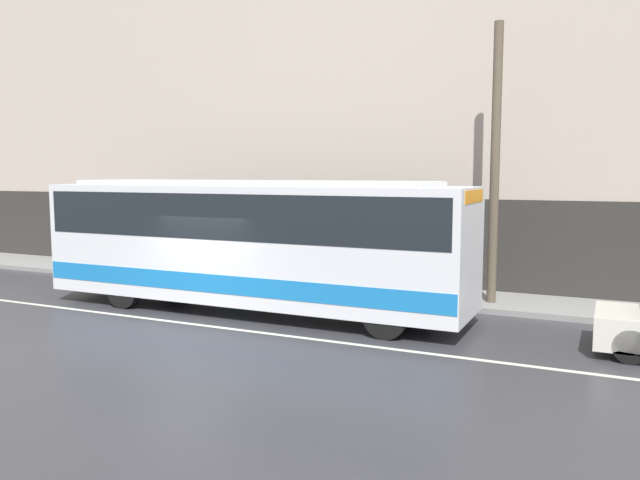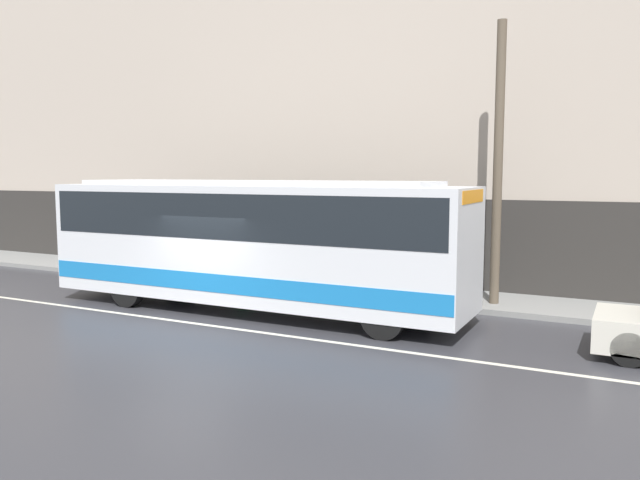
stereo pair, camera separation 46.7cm
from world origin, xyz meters
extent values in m
plane|color=#333338|center=(0.00, 0.00, 0.00)|extent=(60.00, 60.00, 0.00)
cube|color=gray|center=(0.00, 5.26, 0.07)|extent=(60.00, 2.52, 0.15)
cube|color=#B7A899|center=(0.00, 6.67, 5.91)|extent=(60.00, 0.30, 11.82)
cube|color=#2D2B28|center=(0.00, 6.51, 1.40)|extent=(60.00, 0.06, 2.80)
cube|color=beige|center=(0.00, 0.00, 0.00)|extent=(54.00, 0.14, 0.01)
cube|color=silver|center=(0.60, 1.78, 1.80)|extent=(11.28, 2.48, 2.89)
cube|color=#1972BF|center=(0.60, 1.78, 0.90)|extent=(11.22, 2.50, 0.45)
cube|color=black|center=(0.60, 1.78, 2.51)|extent=(10.94, 2.50, 1.10)
cube|color=orange|center=(6.19, 1.78, 3.05)|extent=(0.12, 1.86, 0.28)
cube|color=silver|center=(0.60, 1.78, 3.30)|extent=(9.59, 2.10, 0.12)
cylinder|color=black|center=(4.64, 0.70, 0.49)|extent=(0.98, 0.28, 0.98)
cylinder|color=black|center=(4.64, 2.86, 0.49)|extent=(0.98, 0.28, 0.98)
cylinder|color=black|center=(-2.64, 0.70, 0.49)|extent=(0.98, 0.28, 0.98)
cylinder|color=black|center=(-2.64, 2.86, 0.49)|extent=(0.98, 0.28, 0.98)
cylinder|color=black|center=(9.36, 0.98, 0.33)|extent=(0.65, 0.20, 0.65)
cylinder|color=black|center=(9.36, 2.59, 0.33)|extent=(0.65, 0.20, 0.65)
cylinder|color=brown|center=(6.14, 4.86, 3.76)|extent=(0.24, 0.24, 7.23)
cylinder|color=#1E5933|center=(-2.26, 5.52, 0.83)|extent=(0.36, 0.36, 1.36)
sphere|color=tan|center=(-2.26, 5.52, 1.63)|extent=(0.25, 0.25, 0.25)
camera|label=1|loc=(8.92, -11.77, 3.55)|focal=35.00mm
camera|label=2|loc=(9.34, -11.57, 3.55)|focal=35.00mm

